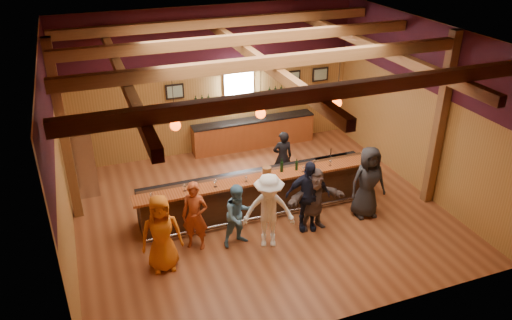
% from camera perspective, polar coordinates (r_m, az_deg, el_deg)
% --- Properties ---
extents(room, '(9.04, 9.00, 4.52)m').
position_cam_1_polar(room, '(11.45, 0.43, 7.81)').
color(room, brown).
rests_on(room, ground).
extents(bar_counter, '(6.30, 1.07, 1.11)m').
position_cam_1_polar(bar_counter, '(12.68, 0.31, -3.61)').
color(bar_counter, black).
rests_on(bar_counter, ground).
extents(back_bar_cabinet, '(4.00, 0.52, 0.95)m').
position_cam_1_polar(back_bar_cabinet, '(16.04, -0.28, 3.10)').
color(back_bar_cabinet, brown).
rests_on(back_bar_cabinet, ground).
extents(window, '(0.95, 0.09, 0.95)m').
position_cam_1_polar(window, '(15.55, -1.98, 8.52)').
color(window, silver).
rests_on(window, room).
extents(framed_pictures, '(5.35, 0.05, 0.45)m').
position_cam_1_polar(framed_pictures, '(15.81, 1.04, 9.03)').
color(framed_pictures, black).
rests_on(framed_pictures, room).
extents(wine_shelves, '(3.00, 0.18, 0.30)m').
position_cam_1_polar(wine_shelves, '(15.63, -1.88, 6.95)').
color(wine_shelves, brown).
rests_on(wine_shelves, room).
extents(pendant_lights, '(4.24, 0.24, 1.37)m').
position_cam_1_polar(pendant_lights, '(11.58, 0.52, 5.36)').
color(pendant_lights, black).
rests_on(pendant_lights, room).
extents(stainless_fridge, '(0.70, 0.70, 1.80)m').
position_cam_1_polar(stainless_fridge, '(14.03, -19.34, -0.31)').
color(stainless_fridge, silver).
rests_on(stainless_fridge, ground).
extents(customer_orange, '(0.90, 0.61, 1.77)m').
position_cam_1_polar(customer_orange, '(10.71, -10.76, -8.24)').
color(customer_orange, '#CB6113').
rests_on(customer_orange, ground).
extents(customer_redvest, '(0.72, 0.65, 1.65)m').
position_cam_1_polar(customer_redvest, '(11.25, -6.98, -6.37)').
color(customer_redvest, '#9A3E1C').
rests_on(customer_redvest, ground).
extents(customer_denim, '(0.82, 0.69, 1.53)m').
position_cam_1_polar(customer_denim, '(11.31, -1.99, -6.34)').
color(customer_denim, teal).
rests_on(customer_denim, ground).
extents(customer_white, '(1.33, 1.03, 1.82)m').
position_cam_1_polar(customer_white, '(11.19, 1.47, -5.85)').
color(customer_white, white).
rests_on(customer_white, ground).
extents(customer_navy, '(1.14, 0.71, 1.80)m').
position_cam_1_polar(customer_navy, '(11.82, 5.93, -4.09)').
color(customer_navy, black).
rests_on(customer_navy, ground).
extents(customer_brown, '(1.49, 0.50, 1.60)m').
position_cam_1_polar(customer_brown, '(11.92, 6.65, -4.42)').
color(customer_brown, '#5A4B48').
rests_on(customer_brown, ground).
extents(customer_dark, '(0.96, 0.66, 1.87)m').
position_cam_1_polar(customer_dark, '(12.55, 12.66, -2.49)').
color(customer_dark, black).
rests_on(customer_dark, ground).
extents(bartender, '(0.60, 0.43, 1.54)m').
position_cam_1_polar(bartender, '(13.85, 3.05, 0.32)').
color(bartender, black).
rests_on(bartender, ground).
extents(ice_bucket, '(0.22, 0.22, 0.24)m').
position_cam_1_polar(ice_bucket, '(12.11, 1.24, -1.35)').
color(ice_bucket, brown).
rests_on(ice_bucket, bar_counter).
extents(bottle_a, '(0.08, 0.08, 0.35)m').
position_cam_1_polar(bottle_a, '(12.32, 2.96, -0.75)').
color(bottle_a, black).
rests_on(bottle_a, bar_counter).
extents(bottle_b, '(0.07, 0.07, 0.31)m').
position_cam_1_polar(bottle_b, '(12.42, 4.66, -0.65)').
color(bottle_b, black).
rests_on(bottle_b, bar_counter).
extents(glass_a, '(0.08, 0.08, 0.18)m').
position_cam_1_polar(glass_a, '(11.40, -11.92, -3.89)').
color(glass_a, silver).
rests_on(glass_a, bar_counter).
extents(glass_b, '(0.08, 0.08, 0.18)m').
position_cam_1_polar(glass_b, '(11.59, -8.15, -2.97)').
color(glass_b, silver).
rests_on(glass_b, bar_counter).
extents(glass_c, '(0.08, 0.08, 0.17)m').
position_cam_1_polar(glass_c, '(11.68, -7.03, -2.69)').
color(glass_c, silver).
rests_on(glass_c, bar_counter).
extents(glass_d, '(0.09, 0.09, 0.20)m').
position_cam_1_polar(glass_d, '(11.68, -4.70, -2.47)').
color(glass_d, silver).
rests_on(glass_d, bar_counter).
extents(glass_e, '(0.07, 0.07, 0.16)m').
position_cam_1_polar(glass_e, '(11.87, -1.15, -1.99)').
color(glass_e, silver).
rests_on(glass_e, bar_counter).
extents(glass_f, '(0.07, 0.07, 0.16)m').
position_cam_1_polar(glass_f, '(12.36, 5.43, -0.86)').
color(glass_f, silver).
rests_on(glass_f, bar_counter).
extents(glass_g, '(0.08, 0.08, 0.18)m').
position_cam_1_polar(glass_g, '(12.64, 6.65, -0.21)').
color(glass_g, silver).
rests_on(glass_g, bar_counter).
extents(glass_h, '(0.07, 0.07, 0.17)m').
position_cam_1_polar(glass_h, '(12.74, 8.50, -0.15)').
color(glass_h, silver).
rests_on(glass_h, bar_counter).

